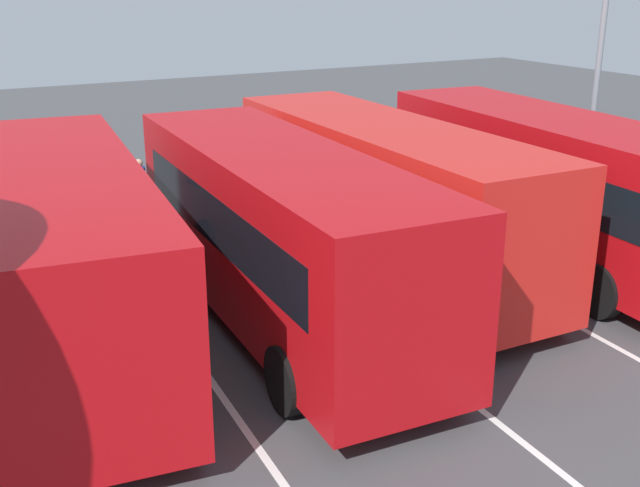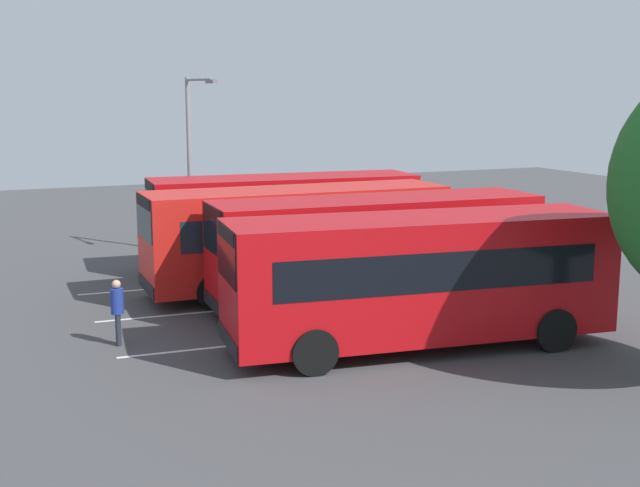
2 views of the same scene
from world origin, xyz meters
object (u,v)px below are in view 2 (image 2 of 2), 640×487
object	(u,v)px
pedestrian	(117,307)
street_lamp	(192,153)
bus_center_right	(375,249)
bus_far_right	(419,276)
bus_far_left	(284,217)
bus_center_left	(296,235)

from	to	relation	value
pedestrian	street_lamp	xyz separation A→B (m)	(-4.87, -10.86, 2.96)
bus_center_right	bus_far_right	size ratio (longest dim) A/B	0.99
bus_far_left	pedestrian	distance (m)	10.29
bus_center_right	pedestrian	bearing A→B (deg)	6.58
bus_center_right	bus_far_right	bearing A→B (deg)	82.54
bus_center_right	bus_far_right	world-z (taller)	same
bus_far_left	street_lamp	world-z (taller)	street_lamp
bus_center_left	bus_far_right	distance (m)	6.74
street_lamp	bus_far_right	bearing A→B (deg)	-4.93
bus_center_right	street_lamp	size ratio (longest dim) A/B	1.42
street_lamp	bus_center_right	bearing A→B (deg)	1.27
bus_center_right	pedestrian	size ratio (longest dim) A/B	5.81
bus_center_right	street_lamp	distance (m)	10.93
bus_far_left	bus_center_right	size ratio (longest dim) A/B	1.00
pedestrian	street_lamp	distance (m)	12.26
bus_far_right	street_lamp	world-z (taller)	street_lamp
bus_center_right	bus_far_left	bearing A→B (deg)	-85.30
bus_center_right	street_lamp	bearing A→B (deg)	-73.08
bus_far_left	bus_far_right	distance (m)	10.48
bus_center_left	bus_center_right	world-z (taller)	same
bus_center_right	pedestrian	distance (m)	7.49
bus_center_left	street_lamp	xyz separation A→B (m)	(1.35, -7.34, 2.13)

